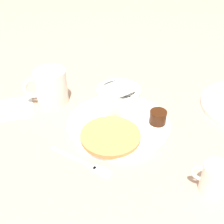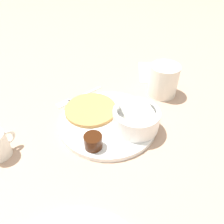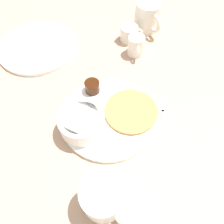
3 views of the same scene
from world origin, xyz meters
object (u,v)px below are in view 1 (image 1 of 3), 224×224
plate (119,124)px  fork (87,164)px  bowl (119,97)px  creamer_pitcher_near (215,179)px  coffee_mug (50,87)px

plate → fork: plate is taller
bowl → plate: bearing=-102.7°
plate → creamer_pitcher_near: bearing=-59.9°
plate → creamer_pitcher_near: (0.13, -0.22, 0.03)m
bowl → coffee_mug: size_ratio=0.95×
plate → bowl: bowl is taller
coffee_mug → creamer_pitcher_near: (0.28, -0.36, -0.01)m
plate → bowl: 0.08m
plate → fork: (-0.09, -0.11, -0.00)m
bowl → fork: bearing=-120.7°
bowl → coffee_mug: coffee_mug is taller
coffee_mug → fork: size_ratio=0.96×
coffee_mug → fork: coffee_mug is taller
creamer_pitcher_near → fork: (-0.22, 0.11, -0.03)m
plate → creamer_pitcher_near: 0.25m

